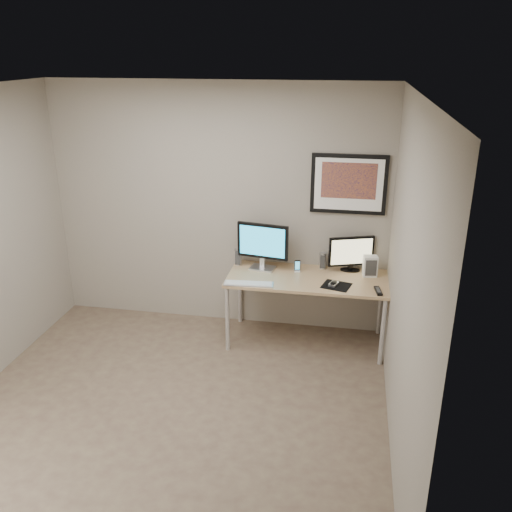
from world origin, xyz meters
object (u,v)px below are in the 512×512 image
object	(u,v)px
monitor_large	(263,244)
speaker_left	(238,257)
keyboard	(249,284)
phone_dock	(297,266)
speaker_right	(323,261)
framed_art	(349,184)
fan_unit	(370,266)
monitor_tv	(351,253)
desk	(307,283)

from	to	relation	value
monitor_large	speaker_left	distance (m)	0.33
speaker_left	keyboard	size ratio (longest dim) A/B	0.38
monitor_large	phone_dock	bearing A→B (deg)	8.05
speaker_right	phone_dock	bearing A→B (deg)	-153.55
monitor_large	speaker_right	distance (m)	0.65
framed_art	fan_unit	xyz separation A→B (m)	(0.26, -0.18, -0.79)
monitor_tv	phone_dock	size ratio (longest dim) A/B	3.60
framed_art	speaker_right	bearing A→B (deg)	-162.56
desk	speaker_left	xyz separation A→B (m)	(-0.75, 0.21, 0.16)
speaker_left	fan_unit	xyz separation A→B (m)	(1.37, -0.05, 0.01)
speaker_right	keyboard	distance (m)	0.87
framed_art	speaker_right	distance (m)	0.84
desk	keyboard	size ratio (longest dim) A/B	3.32
speaker_left	speaker_right	distance (m)	0.89
keyboard	fan_unit	xyz separation A→B (m)	(1.16, 0.43, 0.10)
monitor_large	monitor_tv	size ratio (longest dim) A/B	1.18
monitor_large	keyboard	xyz separation A→B (m)	(-0.07, -0.41, -0.26)
monitor_large	monitor_tv	world-z (taller)	monitor_large
speaker_right	phone_dock	size ratio (longest dim) A/B	1.36
speaker_left	monitor_tv	bearing A→B (deg)	-1.57
monitor_large	speaker_right	bearing A→B (deg)	21.03
fan_unit	monitor_tv	bearing A→B (deg)	144.63
phone_dock	keyboard	distance (m)	0.59
framed_art	monitor_large	size ratio (longest dim) A/B	1.39
monitor_tv	keyboard	size ratio (longest dim) A/B	0.94
framed_art	speaker_right	size ratio (longest dim) A/B	4.34
speaker_left	keyboard	xyz separation A→B (m)	(0.20, -0.48, -0.08)
speaker_right	keyboard	size ratio (longest dim) A/B	0.36
monitor_tv	keyboard	distance (m)	1.12
keyboard	speaker_right	bearing A→B (deg)	34.26
desk	framed_art	size ratio (longest dim) A/B	2.13
desk	monitor_tv	bearing A→B (deg)	30.48
monitor_tv	speaker_right	world-z (taller)	monitor_tv
speaker_left	speaker_right	xyz separation A→B (m)	(0.89, 0.06, -0.01)
monitor_tv	speaker_left	bearing A→B (deg)	163.01
speaker_right	monitor_large	bearing A→B (deg)	-170.27
monitor_tv	monitor_large	bearing A→B (deg)	167.99
monitor_tv	speaker_left	world-z (taller)	monitor_tv
speaker_left	keyboard	world-z (taller)	speaker_left
monitor_large	speaker_left	world-z (taller)	monitor_large
fan_unit	phone_dock	bearing A→B (deg)	172.44
monitor_tv	speaker_right	bearing A→B (deg)	157.53
framed_art	speaker_left	world-z (taller)	framed_art
monitor_large	speaker_right	xyz separation A→B (m)	(0.61, 0.13, -0.19)
framed_art	keyboard	xyz separation A→B (m)	(-0.90, -0.61, -0.88)
desk	fan_unit	bearing A→B (deg)	13.82
monitor_tv	speaker_left	distance (m)	1.18
framed_art	keyboard	size ratio (longest dim) A/B	1.55
monitor_tv	framed_art	bearing A→B (deg)	110.09
phone_dock	keyboard	world-z (taller)	phone_dock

